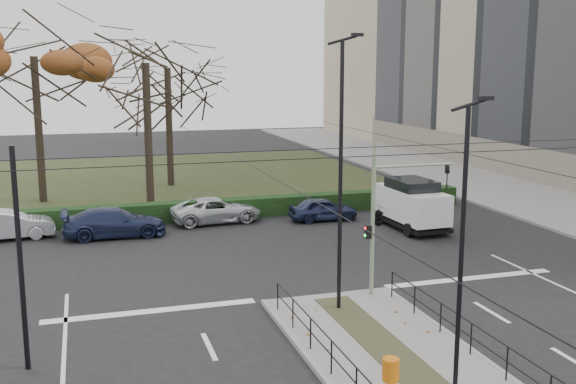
% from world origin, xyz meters
% --- Properties ---
extents(ground, '(140.00, 140.00, 0.00)m').
position_xyz_m(ground, '(0.00, 0.00, 0.00)').
color(ground, black).
rests_on(ground, ground).
extents(sidewalk_east, '(8.00, 90.00, 0.14)m').
position_xyz_m(sidewalk_east, '(18.00, 22.00, 0.07)').
color(sidewalk_east, slate).
rests_on(sidewalk_east, ground).
extents(park, '(38.00, 26.00, 0.10)m').
position_xyz_m(park, '(-6.00, 32.00, 0.05)').
color(park, black).
rests_on(park, ground).
extents(hedge, '(38.00, 1.00, 1.00)m').
position_xyz_m(hedge, '(-6.00, 18.60, 0.50)').
color(hedge, black).
rests_on(hedge, ground).
extents(median_railing, '(4.14, 13.24, 0.92)m').
position_xyz_m(median_railing, '(0.00, -2.60, 0.98)').
color(median_railing, black).
rests_on(median_railing, median_island).
extents(catenary, '(20.00, 34.00, 6.00)m').
position_xyz_m(catenary, '(0.00, 1.62, 3.42)').
color(catenary, black).
rests_on(catenary, ground).
extents(traffic_light, '(3.29, 1.88, 4.85)m').
position_xyz_m(traffic_light, '(1.78, 4.50, 2.96)').
color(traffic_light, gray).
rests_on(traffic_light, median_island).
extents(litter_bin, '(0.41, 0.41, 1.04)m').
position_xyz_m(litter_bin, '(-1.20, -2.65, 0.88)').
color(litter_bin, black).
rests_on(litter_bin, median_island).
extents(streetlamp_median_near, '(0.60, 0.12, 7.22)m').
position_xyz_m(streetlamp_median_near, '(-0.32, -4.08, 3.81)').
color(streetlamp_median_near, black).
rests_on(streetlamp_median_near, median_island).
extents(streetlamp_median_far, '(0.74, 0.15, 8.84)m').
position_xyz_m(streetlamp_median_far, '(-0.09, 3.50, 4.64)').
color(streetlamp_median_far, black).
rests_on(streetlamp_median_far, median_island).
extents(parked_car_second, '(4.32, 1.90, 1.38)m').
position_xyz_m(parked_car_second, '(-11.44, 17.00, 0.69)').
color(parked_car_second, '#B7B9BF').
rests_on(parked_car_second, ground).
extents(parked_car_third, '(4.83, 2.01, 1.39)m').
position_xyz_m(parked_car_third, '(-6.64, 16.02, 0.70)').
color(parked_car_third, '#1D2645').
rests_on(parked_car_third, ground).
extents(parked_car_fourth, '(4.85, 2.55, 1.30)m').
position_xyz_m(parked_car_fourth, '(-1.43, 17.61, 0.65)').
color(parked_car_fourth, '#B7B9BF').
rests_on(parked_car_fourth, ground).
extents(white_van, '(2.30, 4.76, 2.49)m').
position_xyz_m(white_van, '(7.64, 13.46, 1.29)').
color(white_van, silver).
rests_on(white_van, ground).
extents(rust_tree, '(10.27, 10.27, 11.15)m').
position_xyz_m(rust_tree, '(-10.29, 25.68, 8.57)').
color(rust_tree, black).
rests_on(rust_tree, park).
extents(bare_tree_center, '(8.27, 8.27, 10.40)m').
position_xyz_m(bare_tree_center, '(-2.28, 29.14, 7.35)').
color(bare_tree_center, black).
rests_on(bare_tree_center, park).
extents(bare_tree_near, '(6.33, 6.33, 10.76)m').
position_xyz_m(bare_tree_near, '(-4.30, 22.56, 7.60)').
color(bare_tree_near, black).
rests_on(bare_tree_near, park).
extents(parked_car_fifth, '(3.60, 1.53, 1.21)m').
position_xyz_m(parked_car_fifth, '(4.04, 16.42, 0.61)').
color(parked_car_fifth, '#1D2645').
rests_on(parked_car_fifth, ground).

